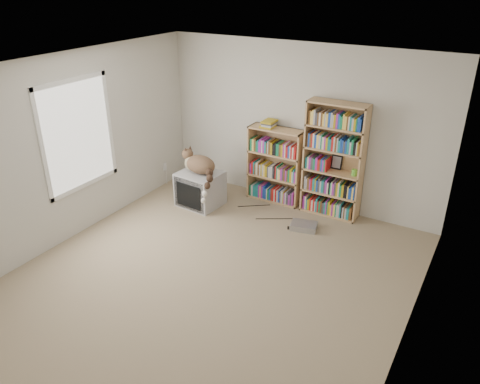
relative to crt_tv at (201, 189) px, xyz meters
The scene contains 17 objects.
floor 2.04m from the crt_tv, 51.91° to the right, with size 4.50×5.00×0.01m, color gray.
wall_back 1.83m from the crt_tv, 35.98° to the left, with size 4.50×0.02×2.50m, color beige.
wall_front 4.39m from the crt_tv, 73.03° to the right, with size 4.50×0.02×2.50m, color beige.
wall_left 2.12m from the crt_tv, 122.14° to the right, with size 0.02×5.00×2.50m, color beige.
wall_right 3.97m from the crt_tv, 24.48° to the right, with size 0.02×5.00×2.50m, color beige.
ceiling 3.01m from the crt_tv, 51.91° to the right, with size 4.50×5.00×0.02m, color white.
window 2.05m from the crt_tv, 125.37° to the right, with size 0.02×1.22×1.52m, color white.
crt_tv is the anchor object (origin of this frame).
cat 0.39m from the crt_tv, 42.82° to the right, with size 0.75×0.62×0.62m.
bookcase_tall 2.11m from the crt_tv, 22.12° to the left, with size 0.87×0.30×1.74m.
bookcase_short 1.24m from the crt_tv, 39.28° to the left, with size 0.88×0.30×1.21m.
book_stack 1.48m from the crt_tv, 42.48° to the left, with size 0.20×0.26×0.11m, color red.
green_mug 2.39m from the crt_tv, 18.64° to the left, with size 0.08×0.08×0.09m, color #6ACC3A.
framed_print 2.15m from the crt_tv, 24.00° to the left, with size 0.16×0.01×0.22m, color black.
dvd_player 1.76m from the crt_tv, ahead, with size 0.37×0.27×0.09m, color #9D9DA2.
wall_outlet 1.05m from the crt_tv, 160.91° to the left, with size 0.01×0.08×0.13m, color silver.
floor_cables 1.10m from the crt_tv, ahead, with size 1.20×0.70×0.01m, color black, non-canonical shape.
Camera 1 is at (2.67, -3.87, 3.43)m, focal length 35.00 mm.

